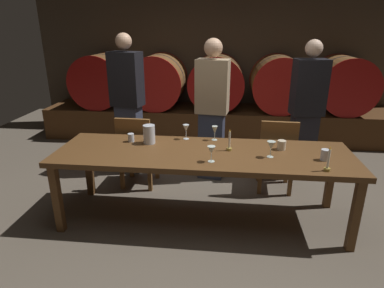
% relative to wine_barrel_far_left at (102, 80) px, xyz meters
% --- Properties ---
extents(ground_plane, '(8.40, 8.40, 0.00)m').
position_rel_wine_barrel_far_left_xyz_m(ground_plane, '(1.98, -2.62, -0.95)').
color(ground_plane, brown).
extents(back_wall, '(6.46, 0.24, 2.78)m').
position_rel_wine_barrel_far_left_xyz_m(back_wall, '(1.98, 0.55, 0.44)').
color(back_wall, '#473A2D').
rests_on(back_wall, ground).
extents(barrel_shelf, '(5.81, 0.90, 0.51)m').
position_rel_wine_barrel_far_left_xyz_m(barrel_shelf, '(1.98, 0.00, -0.70)').
color(barrel_shelf, '#4C2D16').
rests_on(barrel_shelf, ground).
extents(wine_barrel_far_left, '(0.89, 0.84, 0.89)m').
position_rel_wine_barrel_far_left_xyz_m(wine_barrel_far_left, '(0.00, 0.00, 0.00)').
color(wine_barrel_far_left, brown).
rests_on(wine_barrel_far_left, barrel_shelf).
extents(wine_barrel_left, '(0.89, 0.84, 0.89)m').
position_rel_wine_barrel_far_left_xyz_m(wine_barrel_left, '(0.98, 0.00, 0.00)').
color(wine_barrel_left, brown).
rests_on(wine_barrel_left, barrel_shelf).
extents(wine_barrel_center, '(0.89, 0.84, 0.89)m').
position_rel_wine_barrel_far_left_xyz_m(wine_barrel_center, '(1.97, 0.00, 0.00)').
color(wine_barrel_center, brown).
rests_on(wine_barrel_center, barrel_shelf).
extents(wine_barrel_right, '(0.89, 0.84, 0.89)m').
position_rel_wine_barrel_far_left_xyz_m(wine_barrel_right, '(2.98, 0.00, 0.00)').
color(wine_barrel_right, brown).
rests_on(wine_barrel_right, barrel_shelf).
extents(wine_barrel_far_right, '(0.89, 0.84, 0.89)m').
position_rel_wine_barrel_far_left_xyz_m(wine_barrel_far_right, '(3.99, 0.00, 0.00)').
color(wine_barrel_far_right, brown).
rests_on(wine_barrel_far_right, barrel_shelf).
extents(dining_table, '(2.80, 0.85, 0.72)m').
position_rel_wine_barrel_far_left_xyz_m(dining_table, '(1.94, -2.59, -0.29)').
color(dining_table, brown).
rests_on(dining_table, ground).
extents(chair_left, '(0.41, 0.41, 0.88)m').
position_rel_wine_barrel_far_left_xyz_m(chair_left, '(1.12, -1.97, -0.46)').
color(chair_left, brown).
rests_on(chair_left, ground).
extents(chair_right, '(0.42, 0.42, 0.88)m').
position_rel_wine_barrel_far_left_xyz_m(chair_right, '(2.74, -1.92, -0.46)').
color(chair_right, brown).
rests_on(chair_right, ground).
extents(guest_left, '(0.42, 0.31, 1.77)m').
position_rel_wine_barrel_far_left_xyz_m(guest_left, '(0.90, -1.52, -0.05)').
color(guest_left, '#33384C').
rests_on(guest_left, ground).
extents(guest_center, '(0.41, 0.29, 1.72)m').
position_rel_wine_barrel_far_left_xyz_m(guest_center, '(1.97, -1.61, -0.07)').
color(guest_center, '#33384C').
rests_on(guest_center, ground).
extents(guest_right, '(0.41, 0.29, 1.70)m').
position_rel_wine_barrel_far_left_xyz_m(guest_right, '(3.12, -1.46, -0.08)').
color(guest_right, black).
rests_on(guest_right, ground).
extents(candle_left, '(0.05, 0.05, 0.21)m').
position_rel_wine_barrel_far_left_xyz_m(candle_left, '(2.19, -2.53, -0.17)').
color(candle_left, olive).
rests_on(candle_left, dining_table).
extents(candle_right, '(0.05, 0.05, 0.22)m').
position_rel_wine_barrel_far_left_xyz_m(candle_right, '(2.99, -2.91, -0.17)').
color(candle_right, olive).
rests_on(candle_right, dining_table).
extents(pitcher, '(0.12, 0.12, 0.19)m').
position_rel_wine_barrel_far_left_xyz_m(pitcher, '(1.38, -2.41, -0.13)').
color(pitcher, silver).
rests_on(pitcher, dining_table).
extents(wine_glass_far_left, '(0.06, 0.06, 0.16)m').
position_rel_wine_barrel_far_left_xyz_m(wine_glass_far_left, '(1.74, -2.24, -0.12)').
color(wine_glass_far_left, white).
rests_on(wine_glass_far_left, dining_table).
extents(wine_glass_center_left, '(0.07, 0.07, 0.14)m').
position_rel_wine_barrel_far_left_xyz_m(wine_glass_center_left, '(2.03, -2.82, -0.12)').
color(wine_glass_center_left, silver).
rests_on(wine_glass_center_left, dining_table).
extents(wine_glass_center_right, '(0.06, 0.06, 0.15)m').
position_rel_wine_barrel_far_left_xyz_m(wine_glass_center_right, '(2.04, -2.24, -0.12)').
color(wine_glass_center_right, silver).
rests_on(wine_glass_center_right, dining_table).
extents(wine_glass_far_right, '(0.08, 0.08, 0.15)m').
position_rel_wine_barrel_far_left_xyz_m(wine_glass_far_right, '(2.56, -2.65, -0.12)').
color(wine_glass_far_right, silver).
rests_on(wine_glass_far_right, dining_table).
extents(cup_left, '(0.06, 0.06, 0.09)m').
position_rel_wine_barrel_far_left_xyz_m(cup_left, '(1.19, -2.38, -0.19)').
color(cup_left, silver).
rests_on(cup_left, dining_table).
extents(cup_center, '(0.08, 0.08, 0.09)m').
position_rel_wine_barrel_far_left_xyz_m(cup_center, '(2.69, -2.45, -0.18)').
color(cup_center, beige).
rests_on(cup_center, dining_table).
extents(cup_right, '(0.07, 0.07, 0.10)m').
position_rel_wine_barrel_far_left_xyz_m(cup_right, '(3.03, -2.67, -0.18)').
color(cup_right, silver).
rests_on(cup_right, dining_table).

